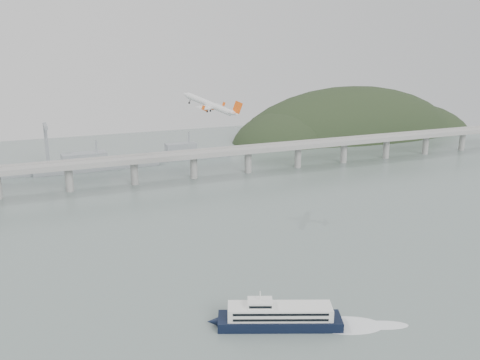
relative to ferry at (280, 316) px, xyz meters
name	(u,v)px	position (x,y,z in m)	size (l,w,h in m)	color
ground	(285,280)	(21.72, 35.62, -4.15)	(900.00, 900.00, 0.00)	slate
bridge	(169,160)	(20.57, 235.62, 13.50)	(800.00, 22.00, 23.90)	#979794
headland	(359,148)	(306.90, 367.38, -23.49)	(365.00, 155.00, 156.00)	#1F2D19
ferry	(280,316)	(0.00, 0.00, 0.00)	(76.74, 38.39, 15.29)	black
airliner	(211,105)	(21.60, 136.11, 68.73)	(32.79, 31.68, 16.28)	silver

